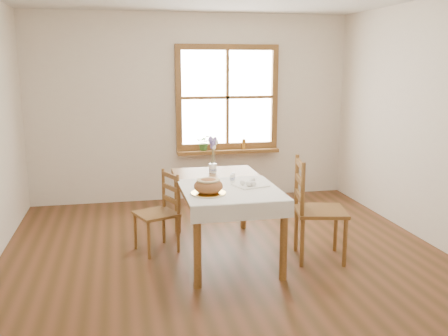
{
  "coord_description": "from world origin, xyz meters",
  "views": [
    {
      "loc": [
        -1.0,
        -4.46,
        1.93
      ],
      "look_at": [
        0.0,
        0.3,
        0.9
      ],
      "focal_mm": 40.0,
      "sensor_mm": 36.0,
      "label": 1
    }
  ],
  "objects_px": {
    "chair_left": "(156,213)",
    "bread_plate": "(208,193)",
    "dining_table": "(224,191)",
    "chair_right": "(321,209)",
    "flower_vase": "(213,169)"
  },
  "relations": [
    {
      "from": "dining_table",
      "to": "chair_left",
      "type": "height_order",
      "value": "chair_left"
    },
    {
      "from": "dining_table",
      "to": "chair_right",
      "type": "xyz_separation_m",
      "value": [
        0.91,
        -0.33,
        -0.15
      ]
    },
    {
      "from": "dining_table",
      "to": "chair_left",
      "type": "bearing_deg",
      "value": 162.33
    },
    {
      "from": "chair_right",
      "to": "bread_plate",
      "type": "height_order",
      "value": "chair_right"
    },
    {
      "from": "chair_left",
      "to": "bread_plate",
      "type": "xyz_separation_m",
      "value": [
        0.43,
        -0.67,
        0.35
      ]
    },
    {
      "from": "chair_left",
      "to": "dining_table",
      "type": "bearing_deg",
      "value": 50.8
    },
    {
      "from": "chair_left",
      "to": "flower_vase",
      "type": "height_order",
      "value": "flower_vase"
    },
    {
      "from": "chair_left",
      "to": "flower_vase",
      "type": "xyz_separation_m",
      "value": [
        0.64,
        0.25,
        0.38
      ]
    },
    {
      "from": "dining_table",
      "to": "chair_right",
      "type": "height_order",
      "value": "chair_right"
    },
    {
      "from": "chair_right",
      "to": "bread_plate",
      "type": "xyz_separation_m",
      "value": [
        -1.14,
        -0.12,
        0.26
      ]
    },
    {
      "from": "chair_left",
      "to": "flower_vase",
      "type": "bearing_deg",
      "value": 89.55
    },
    {
      "from": "dining_table",
      "to": "flower_vase",
      "type": "bearing_deg",
      "value": 93.59
    },
    {
      "from": "flower_vase",
      "to": "bread_plate",
      "type": "bearing_deg",
      "value": -102.92
    },
    {
      "from": "chair_left",
      "to": "bread_plate",
      "type": "distance_m",
      "value": 0.87
    },
    {
      "from": "chair_left",
      "to": "flower_vase",
      "type": "distance_m",
      "value": 0.79
    }
  ]
}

